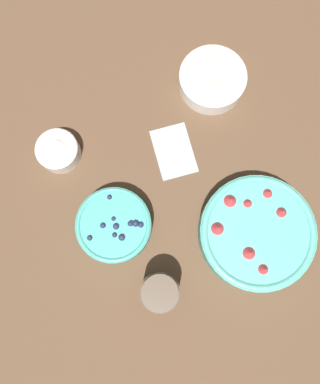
{
  "coord_description": "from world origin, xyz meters",
  "views": [
    {
      "loc": [
        0.15,
        -0.04,
        0.88
      ],
      "look_at": [
        -0.0,
        0.01,
        0.04
      ],
      "focal_mm": 35.0,
      "sensor_mm": 36.0,
      "label": 1
    }
  ],
  "objects_px": {
    "bowl_bananas": "(212,79)",
    "jar_chocolate": "(160,291)",
    "bowl_cream": "(58,151)",
    "bowl_strawberries": "(256,233)",
    "bowl_blueberries": "(114,226)"
  },
  "relations": [
    {
      "from": "bowl_bananas",
      "to": "jar_chocolate",
      "type": "distance_m",
      "value": 0.52
    },
    {
      "from": "bowl_bananas",
      "to": "bowl_cream",
      "type": "bearing_deg",
      "value": -81.17
    },
    {
      "from": "bowl_strawberries",
      "to": "bowl_blueberries",
      "type": "height_order",
      "value": "bowl_strawberries"
    },
    {
      "from": "jar_chocolate",
      "to": "bowl_bananas",
      "type": "bearing_deg",
      "value": 148.32
    },
    {
      "from": "bowl_blueberries",
      "to": "jar_chocolate",
      "type": "height_order",
      "value": "jar_chocolate"
    },
    {
      "from": "bowl_strawberries",
      "to": "bowl_blueberries",
      "type": "distance_m",
      "value": 0.32
    },
    {
      "from": "bowl_strawberries",
      "to": "jar_chocolate",
      "type": "height_order",
      "value": "jar_chocolate"
    },
    {
      "from": "bowl_bananas",
      "to": "jar_chocolate",
      "type": "xyz_separation_m",
      "value": [
        0.44,
        -0.27,
        0.02
      ]
    },
    {
      "from": "bowl_strawberries",
      "to": "bowl_bananas",
      "type": "bearing_deg",
      "value": 175.8
    },
    {
      "from": "bowl_strawberries",
      "to": "bowl_blueberries",
      "type": "xyz_separation_m",
      "value": [
        -0.11,
        -0.3,
        -0.0
      ]
    },
    {
      "from": "bowl_blueberries",
      "to": "bowl_bananas",
      "type": "xyz_separation_m",
      "value": [
        -0.28,
        0.33,
        -0.01
      ]
    },
    {
      "from": "bowl_strawberries",
      "to": "bowl_bananas",
      "type": "distance_m",
      "value": 0.39
    },
    {
      "from": "jar_chocolate",
      "to": "bowl_strawberries",
      "type": "bearing_deg",
      "value": 103.05
    },
    {
      "from": "bowl_cream",
      "to": "jar_chocolate",
      "type": "distance_m",
      "value": 0.4
    },
    {
      "from": "jar_chocolate",
      "to": "bowl_cream",
      "type": "bearing_deg",
      "value": -160.43
    }
  ]
}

